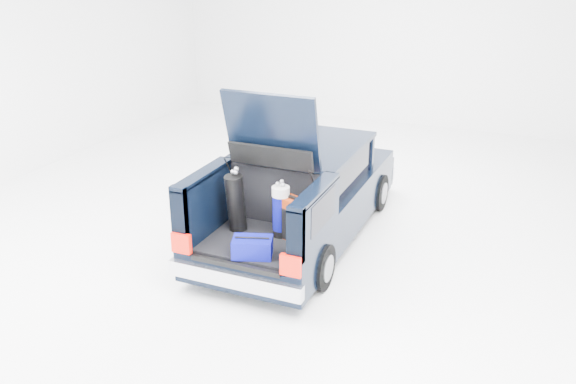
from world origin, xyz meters
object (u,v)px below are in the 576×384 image
at_px(car, 304,193).
at_px(blue_duffel, 252,247).
at_px(red_suitcase, 292,219).
at_px(blue_golf_bag, 281,211).
at_px(black_golf_bag, 236,203).

relative_size(car, blue_duffel, 8.31).
bearing_deg(car, blue_duffel, -86.60).
height_order(red_suitcase, blue_golf_bag, blue_golf_bag).
xyz_separation_m(red_suitcase, blue_golf_bag, (-0.17, 0.02, 0.07)).
relative_size(red_suitcase, blue_golf_bag, 0.76).
xyz_separation_m(black_golf_bag, blue_duffel, (0.52, -0.58, -0.28)).
height_order(red_suitcase, black_golf_bag, black_golf_bag).
bearing_deg(blue_golf_bag, red_suitcase, -10.73).
bearing_deg(blue_duffel, car, 74.60).
bearing_deg(black_golf_bag, red_suitcase, 15.17).
height_order(black_golf_bag, blue_duffel, black_golf_bag).
height_order(red_suitcase, blue_duffel, red_suitcase).
xyz_separation_m(car, black_golf_bag, (-0.40, -1.43, 0.32)).
bearing_deg(blue_duffel, red_suitcase, 49.25).
bearing_deg(blue_golf_bag, black_golf_bag, -176.05).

